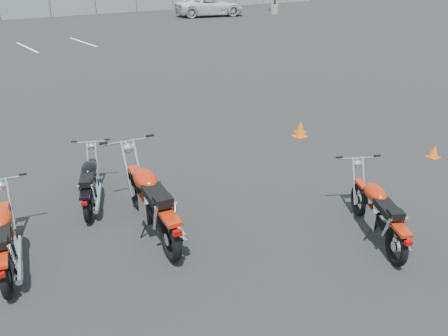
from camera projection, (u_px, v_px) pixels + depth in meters
ground at (236, 218)px, 7.26m from camera, size 120.00×120.00×0.00m
motorcycle_front_red at (5, 239)px, 5.94m from camera, size 0.90×1.96×0.96m
motorcycle_second_black at (90, 183)px, 7.56m from camera, size 1.13×1.74×0.88m
motorcycle_third_red at (152, 201)px, 6.70m from camera, size 0.98×2.40×1.18m
motorcycle_rear_red at (378, 212)px, 6.59m from camera, size 1.36×1.86×0.97m
training_cone_near at (301, 127)px, 11.02m from camera, size 0.24×0.24×0.29m
training_cone_far at (434, 151)px, 9.55m from camera, size 0.23×0.23×0.28m
training_cone_extra at (300, 130)px, 10.72m from camera, size 0.29×0.29×0.34m
white_van at (210, 0)px, 36.86m from camera, size 4.34×7.17×2.55m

